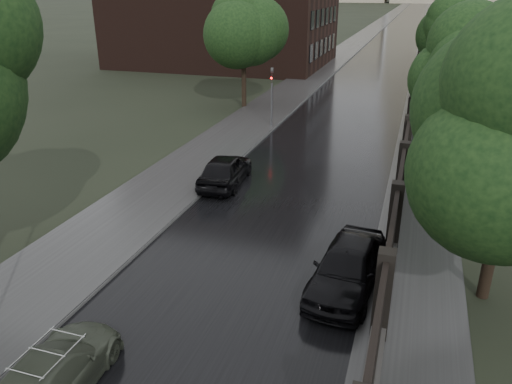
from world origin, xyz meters
name	(u,v)px	position (x,y,z in m)	size (l,w,h in m)	color
road	(413,12)	(0.00, 190.00, 0.01)	(8.00, 420.00, 0.02)	black
sidewalk_left	(396,12)	(-6.00, 190.00, 0.08)	(4.00, 420.00, 0.16)	#2D2D2D
verge_right	(429,12)	(5.50, 190.00, 0.04)	(3.00, 420.00, 0.08)	#2D2D2D
fence_right	(413,101)	(4.60, 32.01, 1.01)	(0.45, 75.72, 2.70)	#383533
tree_left_far	(243,39)	(-8.00, 30.00, 5.24)	(4.25, 4.25, 7.39)	black
tree_right_b	(474,68)	(7.50, 22.00, 4.95)	(4.08, 4.08, 7.01)	black
tree_right_c	(458,37)	(7.50, 40.00, 4.95)	(4.08, 4.08, 7.01)	black
traffic_light	(272,92)	(-4.30, 24.99, 2.40)	(0.16, 0.32, 4.00)	#59595E
volga_sedan	(52,376)	(-2.39, 0.49, 0.63)	(1.77, 4.37, 1.27)	#3F4638
hatchback_left	(225,170)	(-3.50, 14.34, 0.76)	(1.78, 4.43, 1.51)	black
car_right_near	(347,267)	(3.40, 7.12, 0.80)	(1.88, 4.68, 1.59)	black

